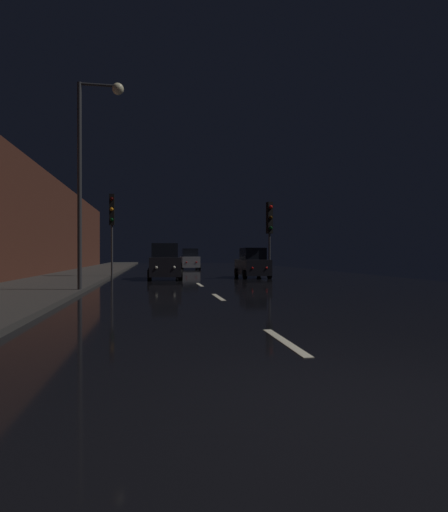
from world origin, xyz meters
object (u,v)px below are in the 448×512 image
object	(u,v)px
traffic_light_far_left	(112,217)
streetlamp_overhead	(91,155)
traffic_light_far_right	(270,223)
car_approaching_headlights	(164,263)
car_distant_taillights	(190,260)
car_parked_right_far	(252,264)

from	to	relation	value
traffic_light_far_left	streetlamp_overhead	size ratio (longest dim) A/B	0.65
traffic_light_far_right	streetlamp_overhead	distance (m)	12.30
traffic_light_far_right	car_approaching_headlights	xyz separation A→B (m)	(-6.28, 0.55, -2.37)
streetlamp_overhead	car_approaching_headlights	distance (m)	9.93
streetlamp_overhead	car_distant_taillights	size ratio (longest dim) A/B	1.99
traffic_light_far_right	car_distant_taillights	xyz separation A→B (m)	(-3.43, 16.44, -2.41)
car_parked_right_far	car_distant_taillights	size ratio (longest dim) A/B	0.92
car_parked_right_far	streetlamp_overhead	bearing A→B (deg)	137.15
car_parked_right_far	car_distant_taillights	distance (m)	15.57
traffic_light_far_left	car_parked_right_far	size ratio (longest dim) A/B	1.39
car_approaching_headlights	car_distant_taillights	size ratio (longest dim) A/B	1.04
traffic_light_far_left	streetlamp_overhead	world-z (taller)	streetlamp_overhead
traffic_light_far_left	car_distant_taillights	bearing A→B (deg)	155.64
car_distant_taillights	car_parked_right_far	bearing A→B (deg)	-170.30
traffic_light_far_right	streetlamp_overhead	size ratio (longest dim) A/B	0.58
streetlamp_overhead	car_parked_right_far	distance (m)	13.08
streetlamp_overhead	car_parked_right_far	xyz separation A→B (m)	(8.39, 9.04, -4.35)
car_approaching_headlights	car_distant_taillights	world-z (taller)	car_approaching_headlights
traffic_light_far_left	car_distant_taillights	size ratio (longest dim) A/B	1.28
streetlamp_overhead	car_approaching_headlights	xyz separation A→B (m)	(2.92, 8.50, -4.24)
traffic_light_far_right	car_approaching_headlights	size ratio (longest dim) A/B	1.11
car_parked_right_far	traffic_light_far_left	bearing A→B (deg)	84.33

